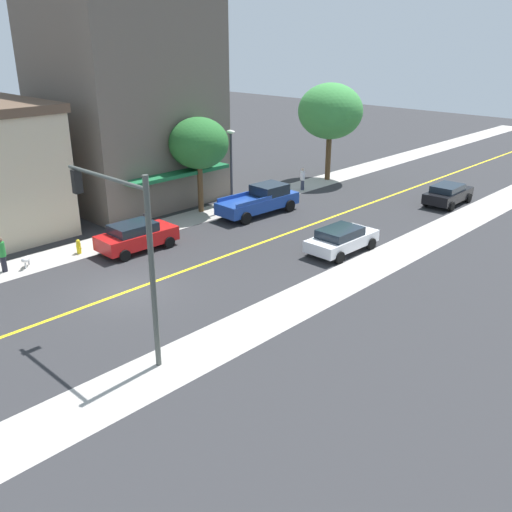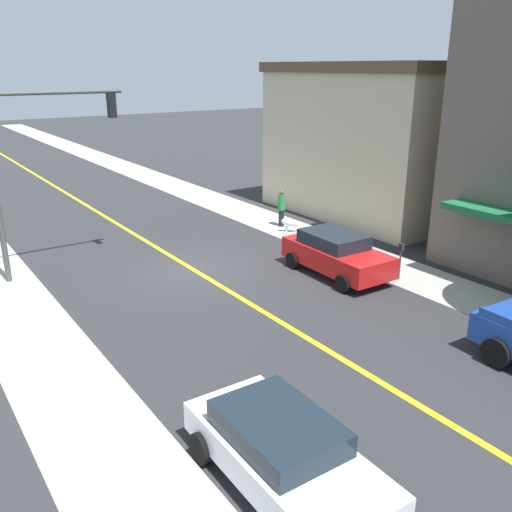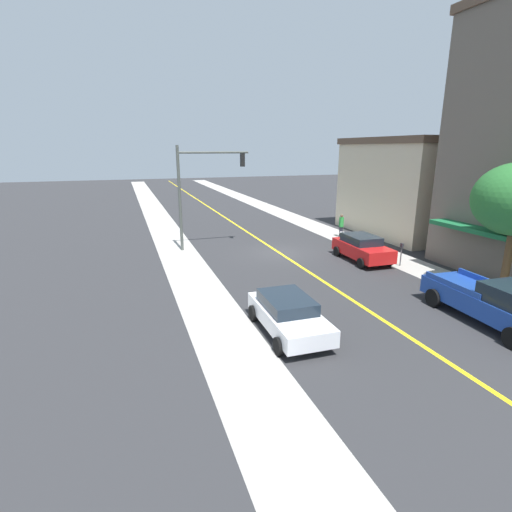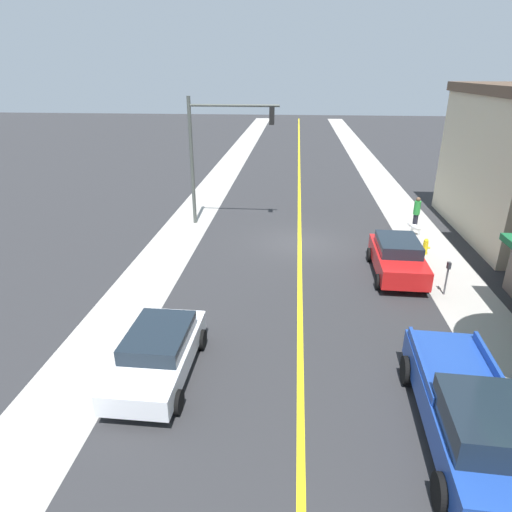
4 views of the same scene
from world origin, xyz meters
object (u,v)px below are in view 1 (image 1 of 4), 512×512
(blue_pickup_truck, at_px, (260,200))
(fire_hydrant, at_px, (79,247))
(traffic_light_mast, at_px, (126,235))
(red_sedan_left_curb, at_px, (136,236))
(pedestrian_green_shirt, at_px, (2,254))
(black_sedan_right_curb, at_px, (448,194))
(parking_meter, at_px, (145,221))
(white_sedan_right_curb, at_px, (342,239))
(pedestrian_white_shirt, at_px, (303,179))
(street_tree_right_corner, at_px, (330,111))
(street_lamp, at_px, (231,160))
(small_dog, at_px, (26,260))
(street_tree_left_near, at_px, (199,143))

(blue_pickup_truck, bearing_deg, fire_hydrant, 172.69)
(traffic_light_mast, bearing_deg, blue_pickup_truck, -61.65)
(red_sedan_left_curb, xyz_separation_m, pedestrian_green_shirt, (-2.30, -6.38, 0.12))
(black_sedan_right_curb, height_order, pedestrian_green_shirt, pedestrian_green_shirt)
(parking_meter, relative_size, blue_pickup_truck, 0.23)
(white_sedan_right_curb, xyz_separation_m, pedestrian_white_shirt, (-9.90, 8.70, 0.14))
(street_tree_right_corner, bearing_deg, pedestrian_white_shirt, -80.49)
(traffic_light_mast, relative_size, street_lamp, 1.31)
(parking_meter, xyz_separation_m, red_sedan_left_curb, (1.56, -1.72, -0.08))
(pedestrian_green_shirt, bearing_deg, traffic_light_mast, 48.32)
(traffic_light_mast, bearing_deg, street_tree_right_corner, -67.27)
(red_sedan_left_curb, height_order, blue_pickup_truck, blue_pickup_truck)
(street_tree_right_corner, height_order, pedestrian_white_shirt, street_tree_right_corner)
(pedestrian_green_shirt, distance_m, small_dog, 1.19)
(pedestrian_white_shirt, xyz_separation_m, small_dog, (-0.41, -21.64, -0.48))
(parking_meter, distance_m, pedestrian_white_shirt, 14.57)
(street_tree_left_near, height_order, red_sedan_left_curb, street_tree_left_near)
(fire_hydrant, relative_size, black_sedan_right_curb, 0.19)
(street_tree_right_corner, distance_m, street_lamp, 11.53)
(small_dog, bearing_deg, blue_pickup_truck, 126.79)
(street_tree_left_near, distance_m, parking_meter, 6.80)
(street_tree_left_near, bearing_deg, traffic_light_mast, -48.82)
(street_tree_left_near, bearing_deg, blue_pickup_truck, 35.22)
(parking_meter, xyz_separation_m, pedestrian_white_shirt, (-0.07, 14.57, -0.02))
(street_lamp, height_order, small_dog, street_lamp)
(red_sedan_left_curb, bearing_deg, street_tree_right_corner, 7.95)
(traffic_light_mast, relative_size, black_sedan_right_curb, 1.61)
(fire_hydrant, distance_m, red_sedan_left_curb, 3.14)
(street_tree_left_near, relative_size, white_sedan_right_curb, 1.41)
(street_lamp, distance_m, small_dog, 14.63)
(street_tree_right_corner, bearing_deg, white_sedan_right_curb, -50.28)
(street_tree_left_near, height_order, street_tree_right_corner, street_tree_right_corner)
(street_tree_right_corner, distance_m, blue_pickup_truck, 11.91)
(pedestrian_white_shirt, distance_m, small_dog, 21.64)
(fire_hydrant, height_order, parking_meter, parking_meter)
(blue_pickup_truck, bearing_deg, street_lamp, 109.42)
(black_sedan_right_curb, bearing_deg, street_lamp, 136.91)
(street_tree_left_near, bearing_deg, fire_hydrant, -83.29)
(street_lamp, relative_size, blue_pickup_truck, 0.90)
(pedestrian_white_shirt, bearing_deg, traffic_light_mast, 152.27)
(fire_hydrant, height_order, blue_pickup_truck, blue_pickup_truck)
(street_tree_left_near, distance_m, blue_pickup_truck, 5.41)
(black_sedan_right_curb, relative_size, white_sedan_right_curb, 0.98)
(red_sedan_left_curb, distance_m, white_sedan_right_curb, 11.22)
(blue_pickup_truck, bearing_deg, street_tree_right_corner, 16.23)
(street_tree_right_corner, distance_m, traffic_light_mast, 28.81)
(fire_hydrant, bearing_deg, small_dog, -93.55)
(traffic_light_mast, height_order, pedestrian_green_shirt, traffic_light_mast)
(black_sedan_right_curb, distance_m, blue_pickup_truck, 13.28)
(pedestrian_green_shirt, xyz_separation_m, small_dog, (0.26, 1.03, -0.54))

